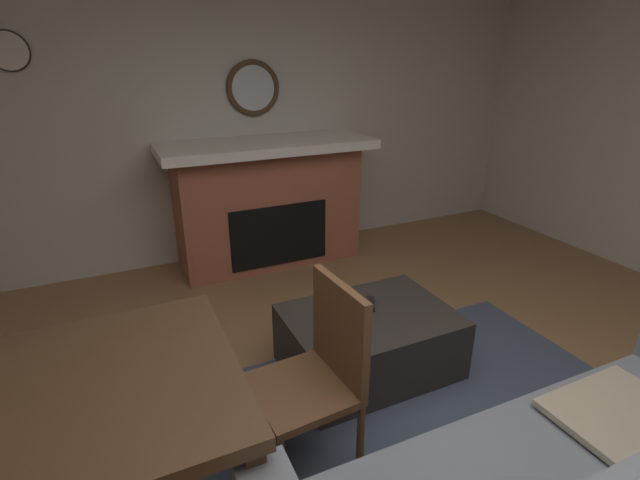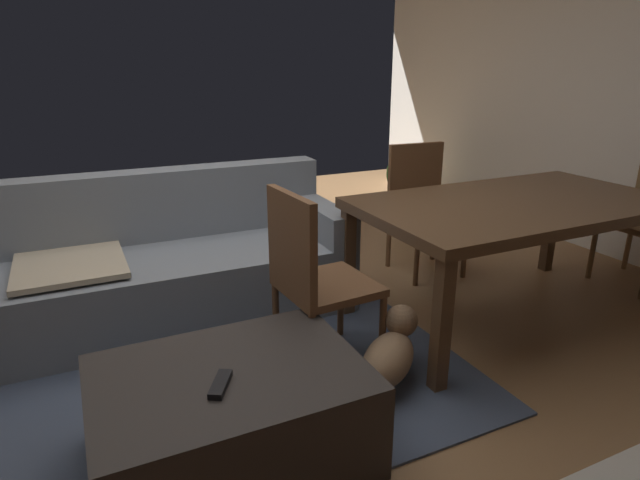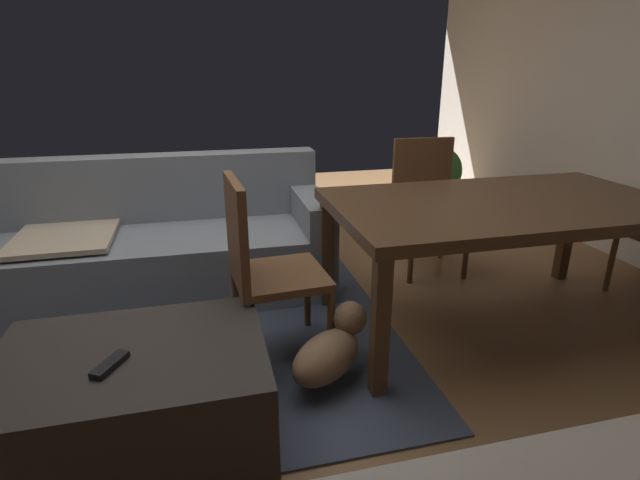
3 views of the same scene
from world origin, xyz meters
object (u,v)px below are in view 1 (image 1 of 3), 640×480
object	(u,v)px
tv_remote	(370,304)
dining_chair_west	(319,367)
small_dog	(248,400)
wall_clock	(8,51)
ottoman_coffee_table	(369,342)
round_wall_mirror	(253,88)
fireplace	(268,202)

from	to	relation	value
tv_remote	dining_chair_west	xyz separation A→B (m)	(0.62, 0.56, 0.11)
small_dog	wall_clock	size ratio (longest dim) A/B	1.59
ottoman_coffee_table	wall_clock	distance (m)	3.28
round_wall_mirror	tv_remote	xyz separation A→B (m)	(-0.06, 2.06, -1.16)
round_wall_mirror	wall_clock	world-z (taller)	wall_clock
fireplace	wall_clock	distance (m)	2.26
tv_remote	dining_chair_west	world-z (taller)	dining_chair_west
wall_clock	fireplace	bearing A→B (deg)	171.11
wall_clock	small_dog	bearing A→B (deg)	113.28
fireplace	small_dog	xyz separation A→B (m)	(0.83, 2.03, -0.40)
round_wall_mirror	ottoman_coffee_table	xyz separation A→B (m)	(-0.00, 2.15, -1.38)
tv_remote	dining_chair_west	bearing A→B (deg)	72.40
round_wall_mirror	small_dog	xyz separation A→B (m)	(0.83, 2.31, -1.40)
round_wall_mirror	ottoman_coffee_table	size ratio (longest dim) A/B	0.49
tv_remote	dining_chair_west	size ratio (longest dim) A/B	0.17
fireplace	round_wall_mirror	size ratio (longest dim) A/B	3.82
wall_clock	tv_remote	bearing A→B (deg)	132.33
ottoman_coffee_table	tv_remote	world-z (taller)	tv_remote
tv_remote	small_dog	bearing A→B (deg)	45.67
round_wall_mirror	dining_chair_west	size ratio (longest dim) A/B	0.53
fireplace	dining_chair_west	world-z (taller)	fireplace
fireplace	tv_remote	bearing A→B (deg)	91.77
tv_remote	round_wall_mirror	bearing A→B (deg)	-58.58
round_wall_mirror	dining_chair_west	bearing A→B (deg)	77.95
small_dog	ottoman_coffee_table	bearing A→B (deg)	-168.94
tv_remote	ottoman_coffee_table	bearing A→B (deg)	88.09
fireplace	ottoman_coffee_table	size ratio (longest dim) A/B	1.87
ottoman_coffee_table	dining_chair_west	world-z (taller)	dining_chair_west
ottoman_coffee_table	small_dog	size ratio (longest dim) A/B	2.19
round_wall_mirror	wall_clock	xyz separation A→B (m)	(1.82, 0.00, 0.31)
ottoman_coffee_table	round_wall_mirror	bearing A→B (deg)	-89.98
ottoman_coffee_table	small_dog	distance (m)	0.85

